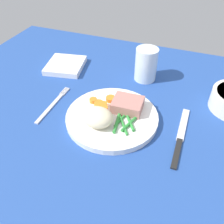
# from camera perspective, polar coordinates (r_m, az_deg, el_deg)

# --- Properties ---
(dining_table) EXTENTS (1.20, 0.90, 0.02)m
(dining_table) POSITION_cam_1_polar(r_m,az_deg,el_deg) (0.63, 2.90, -2.33)
(dining_table) COLOR #234793
(dining_table) RESTS_ON ground
(dinner_plate) EXTENTS (0.24, 0.24, 0.02)m
(dinner_plate) POSITION_cam_1_polar(r_m,az_deg,el_deg) (0.62, -0.00, -1.25)
(dinner_plate) COLOR white
(dinner_plate) RESTS_ON dining_table
(meat_portion) EXTENTS (0.08, 0.07, 0.03)m
(meat_portion) POSITION_cam_1_polar(r_m,az_deg,el_deg) (0.62, 3.97, 1.70)
(meat_portion) COLOR #B2756B
(meat_portion) RESTS_ON dinner_plate
(mashed_potatoes) EXTENTS (0.08, 0.06, 0.04)m
(mashed_potatoes) POSITION_cam_1_polar(r_m,az_deg,el_deg) (0.58, -3.49, -1.24)
(mashed_potatoes) COLOR beige
(mashed_potatoes) RESTS_ON dinner_plate
(carrot_slices) EXTENTS (0.07, 0.07, 0.01)m
(carrot_slices) POSITION_cam_1_polar(r_m,az_deg,el_deg) (0.64, -2.23, 1.83)
(carrot_slices) COLOR orange
(carrot_slices) RESTS_ON dinner_plate
(green_beans) EXTENTS (0.06, 0.09, 0.01)m
(green_beans) POSITION_cam_1_polar(r_m,az_deg,el_deg) (0.59, 3.01, -2.39)
(green_beans) COLOR #2D8C38
(green_beans) RESTS_ON dinner_plate
(fork) EXTENTS (0.01, 0.17, 0.00)m
(fork) POSITION_cam_1_polar(r_m,az_deg,el_deg) (0.69, -13.83, 1.76)
(fork) COLOR silver
(fork) RESTS_ON dining_table
(knife) EXTENTS (0.02, 0.21, 0.01)m
(knife) POSITION_cam_1_polar(r_m,az_deg,el_deg) (0.60, 15.91, -5.82)
(knife) COLOR black
(knife) RESTS_ON dining_table
(water_glass) EXTENTS (0.07, 0.07, 0.10)m
(water_glass) POSITION_cam_1_polar(r_m,az_deg,el_deg) (0.76, 7.68, 10.75)
(water_glass) COLOR silver
(water_glass) RESTS_ON dining_table
(napkin) EXTENTS (0.14, 0.15, 0.02)m
(napkin) POSITION_cam_1_polar(r_m,az_deg,el_deg) (0.85, -10.99, 10.82)
(napkin) COLOR white
(napkin) RESTS_ON dining_table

